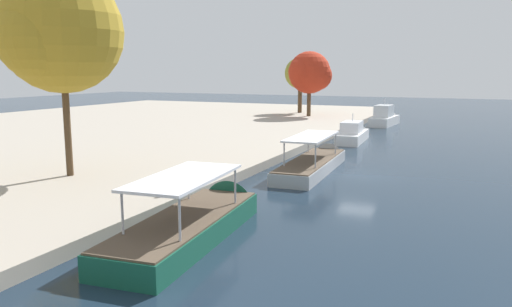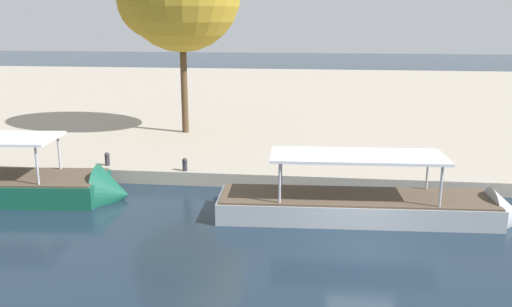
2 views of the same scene
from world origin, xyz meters
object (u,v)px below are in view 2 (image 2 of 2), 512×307
at_px(tour_boat_2, 378,211).
at_px(mooring_bollard_2, 107,158).
at_px(mooring_bollard_1, 185,164).
at_px(tour_boat_1, 11,191).

height_order(tour_boat_2, mooring_bollard_2, tour_boat_2).
bearing_deg(mooring_bollard_2, mooring_bollard_1, -6.68).
xyz_separation_m(mooring_bollard_1, mooring_bollard_2, (-4.19, 0.49, 0.02)).
bearing_deg(mooring_bollard_1, tour_boat_2, -22.17).
height_order(tour_boat_1, mooring_bollard_2, tour_boat_1).
bearing_deg(mooring_bollard_1, tour_boat_1, -156.51).
distance_m(tour_boat_1, mooring_bollard_1, 8.00).
xyz_separation_m(tour_boat_2, mooring_bollard_1, (-9.03, 3.68, 0.72)).
bearing_deg(tour_boat_2, tour_boat_1, 175.50).
relative_size(tour_boat_2, mooring_bollard_2, 18.22).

